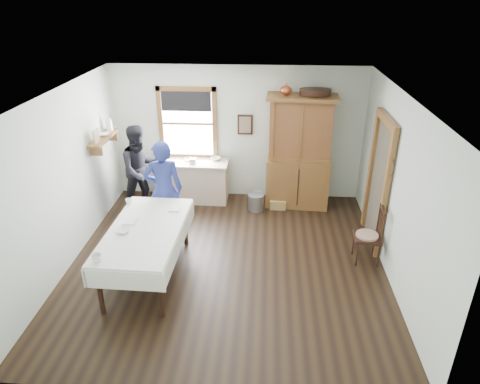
{
  "coord_description": "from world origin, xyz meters",
  "views": [
    {
      "loc": [
        0.58,
        -5.72,
        4.06
      ],
      "look_at": [
        0.19,
        0.3,
        1.12
      ],
      "focal_mm": 32.0,
      "sensor_mm": 36.0,
      "label": 1
    }
  ],
  "objects_px": {
    "wicker_basket": "(278,204)",
    "woman_blue": "(164,193)",
    "dining_table": "(147,252)",
    "spindle_chair": "(368,235)",
    "china_hutch": "(299,153)",
    "figure_dark": "(142,173)",
    "work_counter": "(192,181)",
    "pail": "(256,202)"
  },
  "relations": [
    {
      "from": "dining_table",
      "to": "work_counter",
      "type": "bearing_deg",
      "value": 84.34
    },
    {
      "from": "work_counter",
      "to": "dining_table",
      "type": "distance_m",
      "value": 2.6
    },
    {
      "from": "dining_table",
      "to": "spindle_chair",
      "type": "distance_m",
      "value": 3.45
    },
    {
      "from": "spindle_chair",
      "to": "wicker_basket",
      "type": "relative_size",
      "value": 3.12
    },
    {
      "from": "dining_table",
      "to": "figure_dark",
      "type": "distance_m",
      "value": 2.22
    },
    {
      "from": "china_hutch",
      "to": "figure_dark",
      "type": "distance_m",
      "value": 3.07
    },
    {
      "from": "work_counter",
      "to": "pail",
      "type": "relative_size",
      "value": 4.43
    },
    {
      "from": "dining_table",
      "to": "woman_blue",
      "type": "relative_size",
      "value": 1.25
    },
    {
      "from": "woman_blue",
      "to": "wicker_basket",
      "type": "bearing_deg",
      "value": -163.15
    },
    {
      "from": "work_counter",
      "to": "china_hutch",
      "type": "relative_size",
      "value": 0.66
    },
    {
      "from": "dining_table",
      "to": "wicker_basket",
      "type": "xyz_separation_m",
      "value": [
        2.02,
        2.32,
        -0.32
      ]
    },
    {
      "from": "china_hutch",
      "to": "dining_table",
      "type": "distance_m",
      "value": 3.55
    },
    {
      "from": "work_counter",
      "to": "wicker_basket",
      "type": "bearing_deg",
      "value": -7.44
    },
    {
      "from": "dining_table",
      "to": "pail",
      "type": "distance_m",
      "value": 2.73
    },
    {
      "from": "work_counter",
      "to": "spindle_chair",
      "type": "distance_m",
      "value": 3.72
    },
    {
      "from": "china_hutch",
      "to": "pail",
      "type": "height_order",
      "value": "china_hutch"
    },
    {
      "from": "spindle_chair",
      "to": "figure_dark",
      "type": "height_order",
      "value": "figure_dark"
    },
    {
      "from": "china_hutch",
      "to": "spindle_chair",
      "type": "xyz_separation_m",
      "value": [
        1.01,
        -1.93,
        -0.63
      ]
    },
    {
      "from": "dining_table",
      "to": "pail",
      "type": "relative_size",
      "value": 6.15
    },
    {
      "from": "dining_table",
      "to": "spindle_chair",
      "type": "relative_size",
      "value": 2.11
    },
    {
      "from": "woman_blue",
      "to": "figure_dark",
      "type": "relative_size",
      "value": 1.03
    },
    {
      "from": "work_counter",
      "to": "woman_blue",
      "type": "relative_size",
      "value": 0.9
    },
    {
      "from": "wicker_basket",
      "to": "figure_dark",
      "type": "bearing_deg",
      "value": -175.04
    },
    {
      "from": "spindle_chair",
      "to": "woman_blue",
      "type": "distance_m",
      "value": 3.44
    },
    {
      "from": "pail",
      "to": "woman_blue",
      "type": "xyz_separation_m",
      "value": [
        -1.55,
        -1.04,
        0.66
      ]
    },
    {
      "from": "pail",
      "to": "woman_blue",
      "type": "bearing_deg",
      "value": -146.16
    },
    {
      "from": "china_hutch",
      "to": "spindle_chair",
      "type": "height_order",
      "value": "china_hutch"
    },
    {
      "from": "china_hutch",
      "to": "wicker_basket",
      "type": "relative_size",
      "value": 7.14
    },
    {
      "from": "china_hutch",
      "to": "dining_table",
      "type": "relative_size",
      "value": 1.08
    },
    {
      "from": "work_counter",
      "to": "figure_dark",
      "type": "bearing_deg",
      "value": -149.68
    },
    {
      "from": "figure_dark",
      "to": "spindle_chair",
      "type": "bearing_deg",
      "value": -57.05
    },
    {
      "from": "spindle_chair",
      "to": "woman_blue",
      "type": "xyz_separation_m",
      "value": [
        -3.37,
        0.58,
        0.33
      ]
    },
    {
      "from": "pail",
      "to": "figure_dark",
      "type": "height_order",
      "value": "figure_dark"
    },
    {
      "from": "dining_table",
      "to": "spindle_chair",
      "type": "height_order",
      "value": "spindle_chair"
    },
    {
      "from": "dining_table",
      "to": "china_hutch",
      "type": "bearing_deg",
      "value": 46.57
    },
    {
      "from": "work_counter",
      "to": "woman_blue",
      "type": "height_order",
      "value": "woman_blue"
    },
    {
      "from": "wicker_basket",
      "to": "spindle_chair",
      "type": "bearing_deg",
      "value": -51.39
    },
    {
      "from": "pail",
      "to": "dining_table",
      "type": "bearing_deg",
      "value": -125.44
    },
    {
      "from": "pail",
      "to": "wicker_basket",
      "type": "height_order",
      "value": "pail"
    },
    {
      "from": "wicker_basket",
      "to": "woman_blue",
      "type": "xyz_separation_m",
      "value": [
        -2.0,
        -1.15,
        0.73
      ]
    },
    {
      "from": "work_counter",
      "to": "woman_blue",
      "type": "xyz_separation_m",
      "value": [
        -0.23,
        -1.41,
        0.4
      ]
    },
    {
      "from": "pail",
      "to": "china_hutch",
      "type": "bearing_deg",
      "value": 21.0
    }
  ]
}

